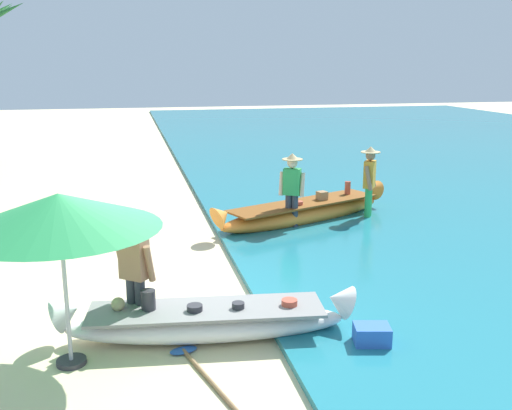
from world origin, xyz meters
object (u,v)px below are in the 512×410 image
at_px(patio_umbrella_large, 59,212).
at_px(paddle, 202,372).
at_px(person_vendor_assistant, 369,178).
at_px(boat_orange_midground, 304,212).
at_px(person_vendor_hatted, 292,187).
at_px(cooler_box, 372,338).
at_px(person_tourist_customer, 135,271).
at_px(boat_white_foreground, 206,321).

distance_m(patio_umbrella_large, paddle, 2.50).
bearing_deg(person_vendor_assistant, boat_orange_midground, 178.89).
bearing_deg(person_vendor_assistant, person_vendor_hatted, -167.72).
height_order(cooler_box, paddle, cooler_box).
height_order(person_vendor_assistant, paddle, person_vendor_assistant).
relative_size(person_tourist_customer, person_vendor_assistant, 0.92).
height_order(boat_orange_midground, cooler_box, boat_orange_midground).
distance_m(person_vendor_hatted, cooler_box, 5.57).
bearing_deg(boat_white_foreground, boat_orange_midground, 60.31).
relative_size(boat_white_foreground, person_vendor_assistant, 2.32).
xyz_separation_m(person_vendor_assistant, paddle, (-4.65, -6.03, -0.97)).
bearing_deg(person_tourist_customer, cooler_box, -21.67).
bearing_deg(paddle, person_vendor_assistant, 52.37).
relative_size(boat_white_foreground, person_vendor_hatted, 2.36).
height_order(person_vendor_hatted, paddle, person_vendor_hatted).
distance_m(boat_white_foreground, patio_umbrella_large, 2.41).
bearing_deg(boat_white_foreground, paddle, -100.97).
bearing_deg(person_vendor_hatted, boat_orange_midground, 46.83).
xyz_separation_m(person_tourist_customer, patio_umbrella_large, (-0.81, -0.68, 1.03)).
height_order(patio_umbrella_large, paddle, patio_umbrella_large).
relative_size(person_vendor_hatted, person_vendor_assistant, 0.98).
height_order(boat_white_foreground, patio_umbrella_large, patio_umbrella_large).
bearing_deg(cooler_box, boat_orange_midground, 93.58).
bearing_deg(person_vendor_assistant, boat_white_foreground, -131.10).
bearing_deg(cooler_box, boat_white_foreground, 171.10).
bearing_deg(boat_white_foreground, person_vendor_assistant, 48.90).
bearing_deg(person_vendor_hatted, paddle, -115.62).
distance_m(patio_umbrella_large, cooler_box, 4.13).
xyz_separation_m(boat_orange_midground, person_vendor_assistant, (1.53, -0.03, 0.71)).
distance_m(boat_white_foreground, person_vendor_hatted, 5.38).
height_order(person_vendor_hatted, person_tourist_customer, person_vendor_hatted).
xyz_separation_m(boat_white_foreground, person_tourist_customer, (-0.89, 0.37, 0.64)).
distance_m(boat_orange_midground, person_vendor_assistant, 1.69).
height_order(boat_orange_midground, person_tourist_customer, person_tourist_customer).
distance_m(boat_white_foreground, person_tourist_customer, 1.16).
distance_m(person_vendor_hatted, paddle, 6.29).
bearing_deg(paddle, person_tourist_customer, 119.42).
xyz_separation_m(person_tourist_customer, cooler_box, (2.90, -1.15, -0.72)).
height_order(person_tourist_customer, paddle, person_tourist_customer).
xyz_separation_m(boat_white_foreground, cooler_box, (2.01, -0.79, -0.08)).
height_order(boat_white_foreground, person_vendor_assistant, person_vendor_assistant).
height_order(person_vendor_hatted, person_vendor_assistant, person_vendor_assistant).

